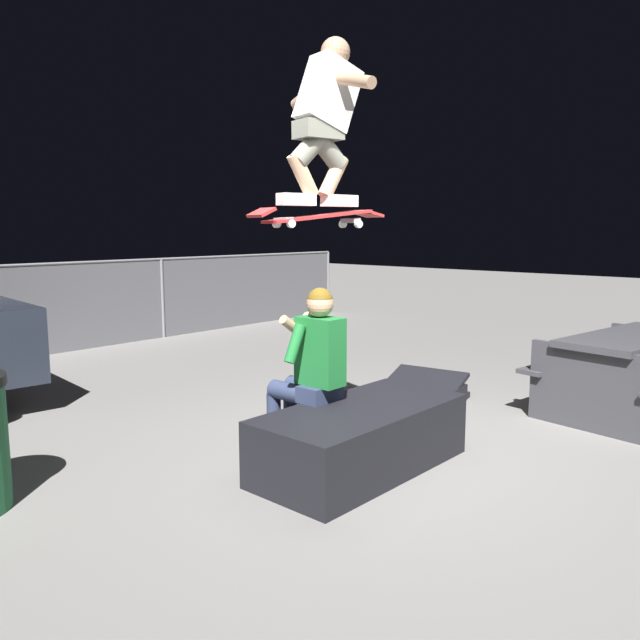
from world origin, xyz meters
The scene contains 8 objects.
ground_plane centered at (0.00, 0.00, 0.00)m, with size 40.00×40.00×0.00m, color slate.
ledge_box_main centered at (-0.30, -0.01, 0.23)m, with size 1.63×0.76×0.46m, color black.
person_sitting_on_ledge centered at (-0.37, 0.43, 0.71)m, with size 0.59×0.75×1.29m.
skateboard centered at (-0.48, 0.24, 1.79)m, with size 1.04×0.43×0.13m.
skater_airborne centered at (-0.43, 0.22, 2.48)m, with size 0.64×0.88×1.12m.
kicker_ramp centered at (1.35, 0.63, 0.06)m, with size 1.24×0.95×0.35m.
picnic_table_back centered at (2.43, -1.05, 0.50)m, with size 1.88×1.57×0.75m.
fence_back centered at (0.00, 5.74, 0.68)m, with size 12.05×0.05×1.26m.
Camera 1 is at (-3.74, -2.66, 1.72)m, focal length 35.32 mm.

